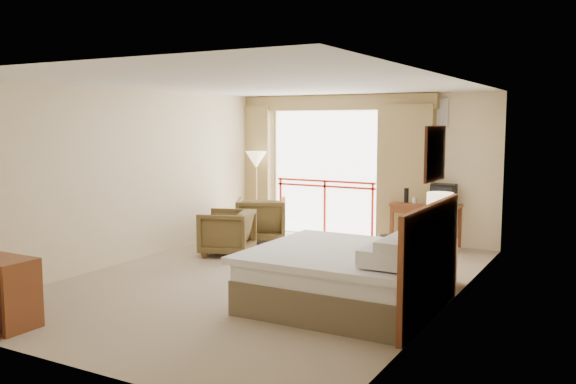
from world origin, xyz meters
The scene contains 28 objects.
floor centered at (0.00, 0.00, 0.00)m, with size 7.00×7.00×0.00m, color gray.
ceiling centered at (0.00, 0.00, 2.70)m, with size 7.00×7.00×0.00m, color white.
wall_back centered at (0.00, 3.50, 1.35)m, with size 5.00×5.00×0.00m, color beige.
wall_front centered at (0.00, -3.50, 1.35)m, with size 5.00×5.00×0.00m, color beige.
wall_left centered at (-2.50, 0.00, 1.35)m, with size 7.00×7.00×0.00m, color beige.
wall_right centered at (2.50, 0.00, 1.35)m, with size 7.00×7.00×0.00m, color beige.
balcony_door centered at (-0.80, 3.48, 1.20)m, with size 2.40×2.40×0.00m, color white.
balcony_railing centered at (-0.80, 3.46, 0.81)m, with size 2.09×0.03×1.02m.
curtain_left centered at (-2.45, 3.35, 1.25)m, with size 1.00×0.26×2.50m, color olive.
curtain_right centered at (0.85, 3.35, 1.25)m, with size 1.00×0.26×2.50m, color olive.
valance centered at (-0.80, 3.38, 2.55)m, with size 4.40×0.22×0.28m, color olive.
hvac_vent centered at (1.30, 3.47, 2.35)m, with size 0.50×0.04×0.50m, color silver.
bed centered at (1.50, -0.60, 0.38)m, with size 2.13×2.06×0.97m.
headboard centered at (2.46, -0.60, 0.65)m, with size 0.06×2.10×1.30m, color #5F2B16.
framed_art centered at (2.47, -0.60, 1.85)m, with size 0.04×0.72×0.60m.
nightstand centered at (2.14, 0.86, 0.30)m, with size 0.43×0.51×0.61m, color #5F2B16.
table_lamp centered at (2.14, 0.91, 1.09)m, with size 0.35×0.35×0.62m.
phone centered at (2.09, 0.71, 0.65)m, with size 0.18×0.14×0.08m, color black.
desk centered at (1.27, 3.31, 0.60)m, with size 1.18×0.57×0.77m.
tv centered at (1.57, 3.26, 0.95)m, with size 0.40×0.32×0.36m.
coffee_maker centered at (0.92, 3.26, 0.90)m, with size 0.12×0.12×0.26m, color black.
cup centered at (1.07, 3.21, 0.82)m, with size 0.07×0.07×0.11m, color white.
wastebasket centered at (0.81, 2.53, 0.14)m, with size 0.23×0.23×0.28m, color black.
armchair_far centered at (-1.50, 2.25, 0.00)m, with size 0.87×0.90×0.82m, color #4D3A1C.
armchair_near centered at (-1.41, 1.02, 0.00)m, with size 0.80×0.82×0.75m, color #4D3A1C.
side_table centered at (-1.85, 1.59, 0.38)m, with size 0.51×0.51×0.56m.
book centered at (-1.85, 1.59, 0.56)m, with size 0.18×0.24×0.02m, color white.
floor_lamp centered at (-2.09, 3.02, 1.39)m, with size 0.41×0.41×1.61m.
Camera 1 is at (4.30, -7.15, 2.19)m, focal length 38.00 mm.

